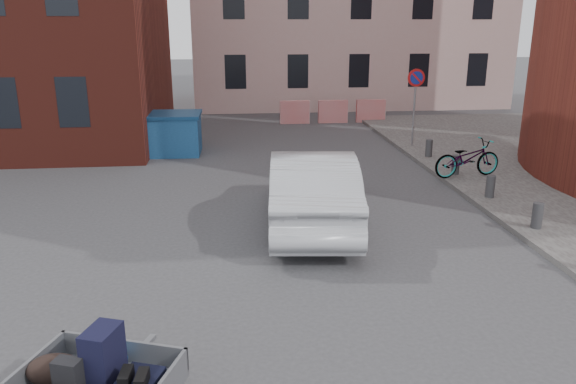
{
  "coord_description": "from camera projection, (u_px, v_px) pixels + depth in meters",
  "views": [
    {
      "loc": [
        -0.4,
        -9.31,
        4.3
      ],
      "look_at": [
        0.71,
        1.14,
        1.1
      ],
      "focal_mm": 35.0,
      "sensor_mm": 36.0,
      "label": 1
    }
  ],
  "objects": [
    {
      "name": "dumpster",
      "position": [
        152.0,
        134.0,
        18.84
      ],
      "size": [
        3.33,
        1.78,
        1.38
      ],
      "rotation": [
        0.0,
        0.0,
        -0.03
      ],
      "color": "#1D538D",
      "rests_on": "ground"
    },
    {
      "name": "bicycle",
      "position": [
        467.0,
        158.0,
        15.65
      ],
      "size": [
        2.09,
        1.03,
        1.05
      ],
      "primitive_type": "imported",
      "rotation": [
        0.0,
        0.0,
        1.74
      ],
      "color": "black",
      "rests_on": "sidewalk"
    },
    {
      "name": "bollards",
      "position": [
        490.0,
        186.0,
        13.88
      ],
      "size": [
        0.22,
        9.02,
        0.55
      ],
      "color": "#3A3A3D",
      "rests_on": "sidewalk"
    },
    {
      "name": "barriers",
      "position": [
        333.0,
        112.0,
        24.7
      ],
      "size": [
        4.7,
        0.18,
        1.0
      ],
      "color": "red",
      "rests_on": "ground"
    },
    {
      "name": "ground",
      "position": [
        256.0,
        270.0,
        10.15
      ],
      "size": [
        120.0,
        120.0,
        0.0
      ],
      "primitive_type": "plane",
      "color": "#38383A",
      "rests_on": "ground"
    },
    {
      "name": "silver_car",
      "position": [
        312.0,
        188.0,
        12.2
      ],
      "size": [
        2.26,
        5.22,
        1.67
      ],
      "primitive_type": "imported",
      "rotation": [
        0.0,
        0.0,
        3.04
      ],
      "color": "#B6B8BE",
      "rests_on": "ground"
    },
    {
      "name": "no_parking_sign",
      "position": [
        415.0,
        91.0,
        19.2
      ],
      "size": [
        0.6,
        0.09,
        2.65
      ],
      "color": "gray",
      "rests_on": "sidewalk"
    },
    {
      "name": "trailer",
      "position": [
        98.0,
        379.0,
        6.04
      ],
      "size": [
        1.88,
        1.98,
        1.2
      ],
      "rotation": [
        0.0,
        0.0,
        -0.34
      ],
      "color": "black",
      "rests_on": "ground"
    }
  ]
}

